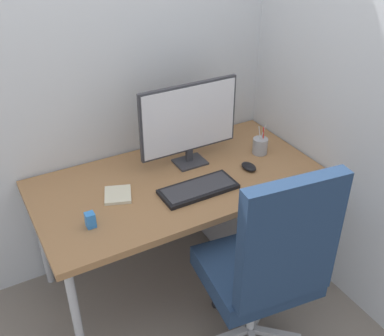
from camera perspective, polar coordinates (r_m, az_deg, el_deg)
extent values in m
plane|color=slate|center=(2.96, -1.48, -13.04)|extent=(8.00, 8.00, 0.00)
cube|color=silver|center=(2.59, -6.57, 16.16)|extent=(3.24, 0.04, 2.80)
cube|color=silver|center=(2.50, 18.07, 14.27)|extent=(0.04, 2.48, 2.80)
cube|color=#996B42|center=(2.52, -1.70, -1.69)|extent=(1.56, 0.80, 0.04)
cylinder|color=#B2B5BA|center=(2.34, -14.01, -18.02)|extent=(0.04, 0.04, 0.68)
cylinder|color=#B2B5BA|center=(2.86, 14.71, -7.09)|extent=(0.04, 0.04, 0.68)
cylinder|color=#B2B5BA|center=(2.83, -18.10, -8.23)|extent=(0.04, 0.04, 0.68)
cylinder|color=#B2B5BA|center=(3.28, 6.80, -0.63)|extent=(0.04, 0.04, 0.68)
cube|color=silver|center=(2.62, 10.24, -19.51)|extent=(0.22, 0.21, 0.03)
sphere|color=black|center=(2.82, 9.57, -15.92)|extent=(0.05, 0.05, 0.05)
cube|color=silver|center=(2.70, 8.46, -17.18)|extent=(0.25, 0.16, 0.03)
sphere|color=black|center=(2.77, 2.97, -16.46)|extent=(0.05, 0.05, 0.05)
cube|color=silver|center=(2.68, 5.02, -17.48)|extent=(0.09, 0.27, 0.03)
cylinder|color=silver|center=(2.48, 7.49, -16.31)|extent=(0.04, 0.04, 0.35)
cube|color=navy|center=(2.31, 7.89, -12.47)|extent=(0.56, 0.51, 0.11)
cube|color=navy|center=(1.93, 11.95, -9.08)|extent=(0.46, 0.12, 0.61)
cube|color=gray|center=(3.04, 6.54, -4.92)|extent=(0.38, 0.52, 0.56)
cube|color=#262628|center=(2.81, 9.75, -5.86)|extent=(0.19, 0.01, 0.02)
cube|color=#333338|center=(2.65, -0.25, 0.75)|extent=(0.17, 0.14, 0.01)
cube|color=#333338|center=(2.63, -0.36, 1.73)|extent=(0.04, 0.02, 0.08)
cube|color=#333338|center=(2.52, -0.40, 6.20)|extent=(0.58, 0.02, 0.39)
cube|color=silver|center=(2.51, -0.24, 6.08)|extent=(0.56, 0.01, 0.37)
cube|color=black|center=(2.41, 0.79, -2.62)|extent=(0.41, 0.18, 0.02)
cube|color=#333338|center=(2.40, 0.79, -2.38)|extent=(0.38, 0.14, 0.00)
ellipsoid|color=black|center=(2.60, 7.04, 0.16)|extent=(0.07, 0.11, 0.03)
cylinder|color=#9EA0A5|center=(2.75, 8.42, 2.72)|extent=(0.09, 0.09, 0.10)
cylinder|color=silver|center=(2.71, 8.39, 3.96)|extent=(0.04, 0.02, 0.14)
cylinder|color=silver|center=(2.72, 8.67, 4.03)|extent=(0.04, 0.02, 0.14)
torus|color=red|center=(2.75, 8.43, 2.90)|extent=(0.03, 0.04, 0.01)
cylinder|color=red|center=(2.74, 8.80, 3.71)|extent=(0.02, 0.01, 0.14)
cube|color=beige|center=(2.40, -9.16, -3.29)|extent=(0.18, 0.19, 0.02)
cube|color=#337FD8|center=(2.20, -12.46, -6.30)|extent=(0.04, 0.04, 0.08)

